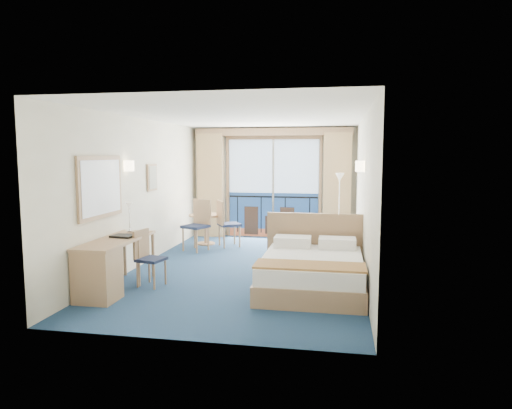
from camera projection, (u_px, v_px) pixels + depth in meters
name	position (u px, v px, depth m)	size (l,w,h in m)	color
floor	(248.00, 269.00, 8.20)	(6.50, 6.50, 0.00)	navy
room_walls	(247.00, 170.00, 8.00)	(4.04, 6.54, 2.72)	beige
balcony_door	(273.00, 191.00, 11.22)	(2.36, 0.03, 2.52)	navy
curtain_left	(211.00, 185.00, 11.34)	(0.65, 0.22, 2.55)	tan
curtain_right	(337.00, 187.00, 10.78)	(0.65, 0.22, 2.55)	tan
pelmet	(273.00, 132.00, 10.95)	(3.80, 0.25, 0.18)	tan
mirror	(101.00, 187.00, 6.91)	(0.05, 1.25, 0.95)	tan
wall_print	(152.00, 177.00, 8.81)	(0.04, 0.42, 0.52)	tan
sconce_left	(129.00, 166.00, 7.75)	(0.18, 0.18, 0.18)	#FFE4B2
sconce_right	(361.00, 166.00, 7.50)	(0.18, 0.18, 0.18)	#FFE4B2
bed	(312.00, 270.00, 6.92)	(1.67, 1.98, 1.05)	tan
nightstand	(348.00, 256.00, 7.99)	(0.41, 0.39, 0.54)	#9E7A53
phone	(349.00, 239.00, 7.96)	(0.17, 0.14, 0.08)	white
armchair	(341.00, 234.00, 10.03)	(0.66, 0.68, 0.62)	#494C59
floor_lamp	(340.00, 190.00, 10.45)	(0.22, 0.22, 1.62)	silver
desk	(102.00, 269.00, 6.47)	(0.57, 1.66, 0.78)	tan
desk_chair	(147.00, 254.00, 7.10)	(0.46, 0.45, 0.88)	#1B2440
folder	(123.00, 236.00, 7.02)	(0.35, 0.26, 0.03)	black
desk_lamp	(129.00, 211.00, 7.36)	(0.13, 0.13, 0.48)	silver
round_table	(206.00, 222.00, 10.38)	(0.76, 0.76, 0.68)	tan
table_chair_a	(225.00, 221.00, 10.09)	(0.62, 0.61, 1.03)	#1B2440
table_chair_b	(198.00, 222.00, 9.75)	(0.61, 0.62, 1.09)	#1B2440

